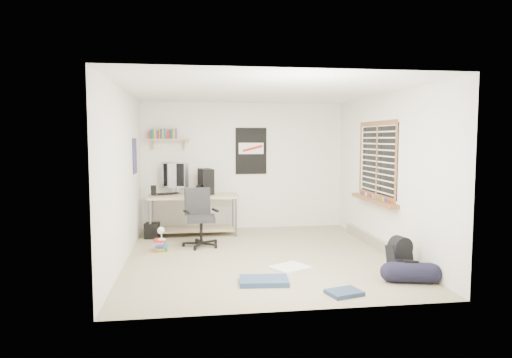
{
  "coord_description": "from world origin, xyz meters",
  "views": [
    {
      "loc": [
        -1.03,
        -6.77,
        1.79
      ],
      "look_at": [
        -0.01,
        0.4,
        1.15
      ],
      "focal_mm": 32.0,
      "sensor_mm": 36.0,
      "label": 1
    }
  ],
  "objects": [
    {
      "name": "keyboard",
      "position": [
        -1.48,
        1.89,
        0.77
      ],
      "size": [
        0.42,
        0.29,
        0.02
      ],
      "primitive_type": "cube",
      "rotation": [
        0.0,
        0.0,
        0.42
      ],
      "color": "black",
      "rests_on": "desk"
    },
    {
      "name": "jeans_a",
      "position": [
        -0.16,
        -1.31,
        0.03
      ],
      "size": [
        0.64,
        0.44,
        0.07
      ],
      "primitive_type": "cube",
      "rotation": [
        0.0,
        0.0,
        -0.1
      ],
      "color": "navy",
      "rests_on": "floor"
    },
    {
      "name": "window",
      "position": [
        1.95,
        0.3,
        1.45
      ],
      "size": [
        0.1,
        1.5,
        1.26
      ],
      "primitive_type": "cube",
      "color": "brown",
      "rests_on": "right_wall"
    },
    {
      "name": "monitor_left",
      "position": [
        -1.37,
        2.0,
        1.0
      ],
      "size": [
        0.46,
        0.22,
        0.49
      ],
      "primitive_type": "cube",
      "rotation": [
        0.0,
        0.0,
        -0.25
      ],
      "color": "#AFB0B5",
      "rests_on": "desk"
    },
    {
      "name": "tshirt",
      "position": [
        0.3,
        -0.75,
        0.02
      ],
      "size": [
        0.6,
        0.57,
        0.04
      ],
      "primitive_type": "cube",
      "rotation": [
        0.0,
        0.0,
        0.51
      ],
      "color": "silver",
      "rests_on": "floor"
    },
    {
      "name": "jeans_b",
      "position": [
        0.7,
        -1.85,
        0.03
      ],
      "size": [
        0.45,
        0.38,
        0.05
      ],
      "primitive_type": "cube",
      "rotation": [
        0.0,
        0.0,
        0.27
      ],
      "color": "navy",
      "rests_on": "floor"
    },
    {
      "name": "left_wall",
      "position": [
        -2.0,
        0.0,
        1.25
      ],
      "size": [
        0.01,
        4.5,
        2.5
      ],
      "primitive_type": "cube",
      "color": "silver",
      "rests_on": "ground"
    },
    {
      "name": "book_stack",
      "position": [
        -1.53,
        0.5,
        0.15
      ],
      "size": [
        0.48,
        0.43,
        0.28
      ],
      "primitive_type": "cube",
      "rotation": [
        0.0,
        0.0,
        -0.23
      ],
      "color": "brown",
      "rests_on": "floor"
    },
    {
      "name": "baseboard_heater",
      "position": [
        1.96,
        0.3,
        0.09
      ],
      "size": [
        0.08,
        2.5,
        0.18
      ],
      "primitive_type": "cube",
      "color": "#B7B2A8",
      "rests_on": "floor"
    },
    {
      "name": "speaker_left",
      "position": [
        -1.73,
        1.77,
        0.84
      ],
      "size": [
        0.11,
        0.11,
        0.18
      ],
      "primitive_type": "cube",
      "rotation": [
        0.0,
        0.0,
        0.21
      ],
      "color": "black",
      "rests_on": "desk"
    },
    {
      "name": "right_wall",
      "position": [
        2.0,
        0.0,
        1.25
      ],
      "size": [
        0.01,
        4.5,
        2.5
      ],
      "primitive_type": "cube",
      "color": "silver",
      "rests_on": "ground"
    },
    {
      "name": "backpack",
      "position": [
        1.69,
        -1.18,
        0.2
      ],
      "size": [
        0.34,
        0.3,
        0.4
      ],
      "primitive_type": "cube",
      "rotation": [
        0.0,
        0.0,
        0.21
      ],
      "color": "black",
      "rests_on": "floor"
    },
    {
      "name": "desk",
      "position": [
        -1.0,
        1.75,
        0.36
      ],
      "size": [
        1.73,
        0.92,
        0.76
      ],
      "primitive_type": "cube",
      "rotation": [
        0.0,
        0.0,
        -0.12
      ],
      "color": "tan",
      "rests_on": "floor"
    },
    {
      "name": "back_wall",
      "position": [
        0.0,
        2.25,
        1.25
      ],
      "size": [
        4.0,
        0.01,
        2.5
      ],
      "primitive_type": "cube",
      "color": "silver",
      "rests_on": "ground"
    },
    {
      "name": "speaker_right",
      "position": [
        -0.9,
        1.69,
        0.84
      ],
      "size": [
        0.11,
        0.11,
        0.18
      ],
      "primitive_type": "cube",
      "rotation": [
        0.0,
        0.0,
        -0.24
      ],
      "color": "black",
      "rests_on": "desk"
    },
    {
      "name": "subwoofer",
      "position": [
        -1.75,
        1.53,
        0.14
      ],
      "size": [
        0.27,
        0.27,
        0.28
      ],
      "primitive_type": "cube",
      "rotation": [
        0.0,
        0.0,
        -0.11
      ],
      "color": "black",
      "rests_on": "floor"
    },
    {
      "name": "desk_lamp",
      "position": [
        -1.51,
        0.48,
        0.38
      ],
      "size": [
        0.16,
        0.22,
        0.21
      ],
      "primitive_type": "cube",
      "rotation": [
        0.0,
        0.0,
        -0.18
      ],
      "color": "white",
      "rests_on": "book_stack"
    },
    {
      "name": "pc_tower",
      "position": [
        -0.76,
        1.86,
        0.99
      ],
      "size": [
        0.31,
        0.49,
        0.47
      ],
      "primitive_type": "cube",
      "rotation": [
        0.0,
        0.0,
        0.22
      ],
      "color": "black",
      "rests_on": "desk"
    },
    {
      "name": "monitor_right",
      "position": [
        -1.29,
        2.0,
        0.99
      ],
      "size": [
        0.42,
        0.28,
        0.46
      ],
      "primitive_type": "cube",
      "rotation": [
        0.0,
        0.0,
        0.45
      ],
      "color": "#B8B9BD",
      "rests_on": "desk"
    },
    {
      "name": "office_chair",
      "position": [
        -0.88,
        0.78,
        0.49
      ],
      "size": [
        0.78,
        0.78,
        0.97
      ],
      "primitive_type": "cube",
      "rotation": [
        0.0,
        0.0,
        0.26
      ],
      "color": "#242426",
      "rests_on": "floor"
    },
    {
      "name": "ceiling",
      "position": [
        0.0,
        0.0,
        2.5
      ],
      "size": [
        4.0,
        4.5,
        0.01
      ],
      "primitive_type": "cube",
      "color": "white",
      "rests_on": "ground"
    },
    {
      "name": "wall_shelf",
      "position": [
        -1.45,
        2.14,
        1.78
      ],
      "size": [
        0.8,
        0.22,
        0.24
      ],
      "primitive_type": "cube",
      "color": "tan",
      "rests_on": "back_wall"
    },
    {
      "name": "floor",
      "position": [
        0.0,
        0.0,
        -0.01
      ],
      "size": [
        4.0,
        4.5,
        0.01
      ],
      "primitive_type": "cube",
      "color": "gray",
      "rests_on": "ground"
    },
    {
      "name": "poster_back_wall",
      "position": [
        0.15,
        2.23,
        1.55
      ],
      "size": [
        0.62,
        0.03,
        0.92
      ],
      "primitive_type": "cube",
      "color": "black",
      "rests_on": "back_wall"
    },
    {
      "name": "poster_left_wall",
      "position": [
        -1.99,
        1.2,
        1.5
      ],
      "size": [
        0.02,
        0.42,
        0.6
      ],
      "primitive_type": "cube",
      "color": "navy",
      "rests_on": "left_wall"
    },
    {
      "name": "duffel_bag",
      "position": [
        1.66,
        -1.54,
        0.14
      ],
      "size": [
        0.31,
        0.31,
        0.51
      ],
      "primitive_type": "cylinder",
      "rotation": [
        0.0,
        0.0,
        -0.24
      ],
      "color": "black",
      "rests_on": "floor"
    }
  ]
}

